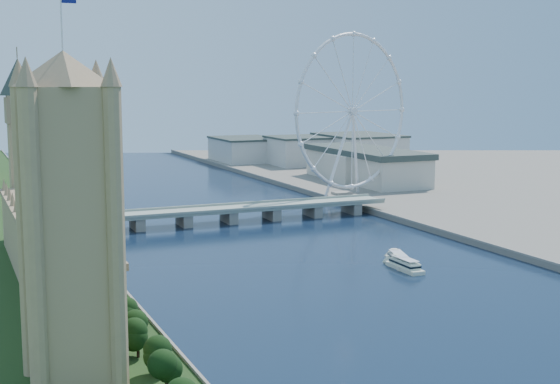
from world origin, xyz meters
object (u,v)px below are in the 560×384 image
victoria_tower (69,209)px  london_eye (352,112)px  tour_boat_near (405,270)px  tour_boat_far (398,265)px

victoria_tower → london_eye: (254.98, 300.08, 13.03)m
victoria_tower → london_eye: bearing=49.6°
tour_boat_near → tour_boat_far: 11.10m
tour_boat_near → victoria_tower: bearing=-151.5°
victoria_tower → tour_boat_near: bearing=27.8°
tour_boat_near → london_eye: bearing=68.7°
london_eye → tour_boat_far: bearing=-112.3°
london_eye → tour_boat_near: (-84.96, -210.58, -67.52)m
victoria_tower → tour_boat_far: 207.22m
london_eye → tour_boat_far: london_eye is taller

